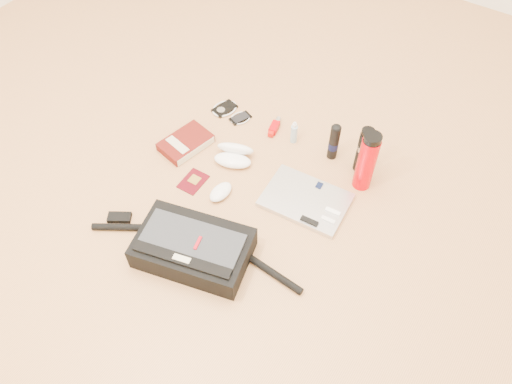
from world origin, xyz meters
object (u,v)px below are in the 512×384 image
Objects in this scene: messenger_bag at (193,248)px; thermos_red at (367,162)px; book at (186,143)px; laptop at (306,200)px; thermos_black at (364,150)px.

thermos_red is (0.37, 0.67, 0.09)m from messenger_bag.
thermos_red is at bearing 29.29° from book.
laptop is at bearing 14.20° from book.
book is (-0.61, -0.02, 0.01)m from laptop.
messenger_bag is 3.37× the size of book.
messenger_bag reaches higher than book.
thermos_black reaches higher than laptop.
book is 0.86× the size of thermos_red.
book is 0.78m from thermos_black.
laptop is 1.24× the size of thermos_red.
thermos_red is (0.75, 0.24, 0.12)m from book.
laptop is at bearing -124.78° from thermos_red.
thermos_red is (0.04, -0.08, 0.03)m from thermos_black.
messenger_bag is at bearing -119.32° from thermos_red.
messenger_bag reaches higher than laptop.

